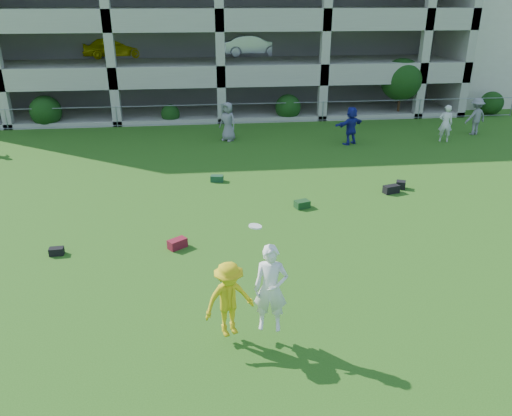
{
  "coord_description": "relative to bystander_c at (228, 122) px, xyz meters",
  "views": [
    {
      "loc": [
        -1.43,
        -9.87,
        6.92
      ],
      "look_at": [
        0.09,
        3.0,
        1.4
      ],
      "focal_mm": 35.0,
      "sensor_mm": 36.0,
      "label": 1
    }
  ],
  "objects": [
    {
      "name": "bystander_e",
      "position": [
        11.01,
        -1.5,
        -0.05
      ],
      "size": [
        0.79,
        0.63,
        1.88
      ],
      "primitive_type": "imported",
      "rotation": [
        0.0,
        0.0,
        2.84
      ],
      "color": "silver",
      "rests_on": "ground"
    },
    {
      "name": "bystander_c",
      "position": [
        0.0,
        0.0,
        0.0
      ],
      "size": [
        1.14,
        1.12,
        1.98
      ],
      "primitive_type": "imported",
      "rotation": [
        0.0,
        0.0,
        -0.73
      ],
      "color": "gray",
      "rests_on": "ground"
    },
    {
      "name": "ground",
      "position": [
        -0.1,
        -15.36,
        -0.99
      ],
      "size": [
        100.0,
        100.0,
        0.0
      ],
      "primitive_type": "plane",
      "color": "#235114",
      "rests_on": "ground"
    },
    {
      "name": "bag_black_e",
      "position": [
        5.67,
        -8.23,
        -0.84
      ],
      "size": [
        0.66,
        0.46,
        0.3
      ],
      "primitive_type": "cube",
      "rotation": [
        0.0,
        0.0,
        0.28
      ],
      "color": "black",
      "rests_on": "ground"
    },
    {
      "name": "crate_d",
      "position": [
        6.21,
        -7.81,
        -0.84
      ],
      "size": [
        0.46,
        0.46,
        0.3
      ],
      "primitive_type": "cube",
      "rotation": [
        0.0,
        0.0,
        -0.41
      ],
      "color": "black",
      "rests_on": "ground"
    },
    {
      "name": "frisbee_contest",
      "position": [
        -0.74,
        -16.4,
        0.16
      ],
      "size": [
        1.9,
        0.99,
        2.46
      ],
      "color": "gold",
      "rests_on": "ground"
    },
    {
      "name": "parking_garage",
      "position": [
        -0.11,
        12.34,
        5.02
      ],
      "size": [
        30.0,
        14.0,
        12.0
      ],
      "color": "#9E998C",
      "rests_on": "ground"
    },
    {
      "name": "bystander_f",
      "position": [
        13.29,
        -0.32,
        -0.02
      ],
      "size": [
        1.4,
        1.03,
        1.95
      ],
      "primitive_type": "imported",
      "rotation": [
        0.0,
        0.0,
        3.41
      ],
      "color": "slate",
      "rests_on": "ground"
    },
    {
      "name": "fence",
      "position": [
        -0.1,
        3.64,
        -0.38
      ],
      "size": [
        36.06,
        0.06,
        1.2
      ],
      "color": "gray",
      "rests_on": "ground"
    },
    {
      "name": "bag_red_a",
      "position": [
        -2.3,
        -11.83,
        -0.85
      ],
      "size": [
        0.62,
        0.57,
        0.28
      ],
      "primitive_type": "cube",
      "rotation": [
        0.0,
        0.0,
        0.63
      ],
      "color": "#5B0F19",
      "rests_on": "ground"
    },
    {
      "name": "bag_black_b",
      "position": [
        -5.77,
        -11.85,
        -0.88
      ],
      "size": [
        0.41,
        0.27,
        0.22
      ],
      "primitive_type": "cube",
      "rotation": [
        0.0,
        0.0,
        0.06
      ],
      "color": "black",
      "rests_on": "ground"
    },
    {
      "name": "bag_green_g",
      "position": [
        -0.87,
        -6.17,
        -0.87
      ],
      "size": [
        0.55,
        0.38,
        0.25
      ],
      "primitive_type": "cube",
      "rotation": [
        0.0,
        0.0,
        -0.18
      ],
      "color": "#143721",
      "rests_on": "ground"
    },
    {
      "name": "bag_green_c",
      "position": [
        2.01,
        -9.25,
        -0.86
      ],
      "size": [
        0.58,
        0.49,
        0.26
      ],
      "primitive_type": "cube",
      "rotation": [
        0.0,
        0.0,
        0.32
      ],
      "color": "#133614",
      "rests_on": "ground"
    },
    {
      "name": "bystander_d",
      "position": [
        6.08,
        -1.41,
        -0.04
      ],
      "size": [
        1.82,
        1.32,
        1.9
      ],
      "primitive_type": "imported",
      "rotation": [
        0.0,
        0.0,
        3.63
      ],
      "color": "navy",
      "rests_on": "ground"
    },
    {
      "name": "shrub_row",
      "position": [
        4.49,
        4.34,
        0.52
      ],
      "size": [
        34.38,
        2.52,
        3.5
      ],
      "color": "#163D11",
      "rests_on": "ground"
    }
  ]
}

